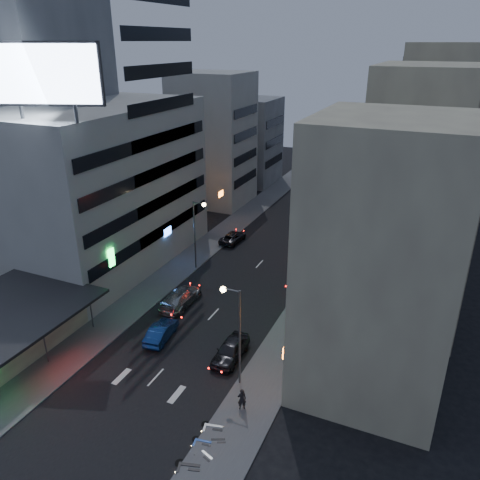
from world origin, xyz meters
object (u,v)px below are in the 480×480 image
Objects in this scene: parked_car_right_far at (312,247)px; road_car_blue at (161,332)px; parked_car_right_mid at (297,280)px; scooter_silver_b at (223,419)px; scooter_black_b at (225,433)px; person at (242,399)px; parked_car_left at (233,237)px; scooter_blue at (212,435)px; parked_car_right_near at (230,350)px; road_car_silver at (180,297)px; scooter_black_a at (201,457)px; scooter_silver_a at (213,453)px.

road_car_blue is (-7.13, -23.14, 0.07)m from parked_car_right_far.
parked_car_right_mid is 16.33m from road_car_blue.
parked_car_right_mid is 8.93m from parked_car_right_far.
parked_car_right_mid is at bearing -8.78° from scooter_silver_b.
road_car_blue is at bearing 26.98° from scooter_black_b.
road_car_blue is 2.32× the size of scooter_silver_b.
person reaches higher than road_car_blue.
road_car_blue is 11.16m from person.
parked_car_left is 2.72× the size of scooter_blue.
scooter_silver_b is (2.73, -7.01, -0.10)m from parked_car_right_near.
road_car_blue reaches higher than parked_car_right_mid.
road_car_blue reaches higher than scooter_silver_b.
scooter_black_b is (11.42, -13.65, -0.22)m from road_car_silver.
road_car_blue reaches higher than parked_car_left.
parked_car_right_mid is at bearing -138.71° from road_car_silver.
scooter_black_a is (2.41, -33.60, 0.08)m from parked_car_right_far.
parked_car_right_mid is 13.67m from parked_car_left.
parked_car_right_far is 1.03× the size of road_car_blue.
person reaches higher than road_car_silver.
parked_car_right_far is 28.36m from person.
parked_car_right_far is 33.01m from scooter_silver_a.
person is 1.07× the size of scooter_black_b.
scooter_blue is at bearing 163.68° from scooter_silver_b.
road_car_blue is 13.99m from scooter_silver_a.
road_car_silver is 3.34× the size of scooter_blue.
parked_car_right_far is at bearing -5.66° from scooter_blue.
parked_car_left is at bearing 143.02° from parked_car_right_mid.
parked_car_right_mid reaches higher than scooter_blue.
person is at bearing -79.31° from parked_car_right_far.
scooter_black_a is at bearing 113.81° from parked_car_left.
scooter_blue is (1.38, -22.82, 0.00)m from parked_car_right_mid.
scooter_silver_b is at bearing 135.21° from road_car_blue.
parked_car_right_mid is 22.86m from scooter_blue.
scooter_silver_b is at bearing -88.02° from parked_car_right_mid.
scooter_silver_a is at bearing 115.02° from parked_car_left.
scooter_silver_b is at bearing 129.17° from road_car_silver.
parked_car_right_near is 1.02× the size of parked_car_left.
scooter_black_b is (0.67, 0.59, -0.04)m from scooter_blue.
parked_car_right_near reaches higher than scooter_silver_a.
scooter_silver_a is 2.74m from scooter_silver_b.
scooter_silver_a is at bearing -71.75° from parked_car_right_near.
scooter_silver_b reaches higher than parked_car_right_mid.
scooter_silver_a is (13.27, -31.84, -0.04)m from parked_car_left.
parked_car_left is 2.28× the size of scooter_black_a.
road_car_silver reaches higher than scooter_silver_b.
scooter_black_b is at bearing -58.40° from scooter_blue.
parked_car_right_mid is at bearing -79.55° from parked_car_right_far.
parked_car_right_near is at bearing 8.53° from scooter_silver_b.
person is 1.06× the size of scooter_silver_a.
road_car_blue is 2.77× the size of scooter_silver_a.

